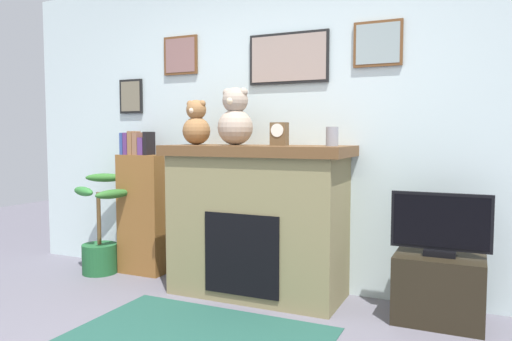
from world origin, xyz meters
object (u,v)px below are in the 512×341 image
at_px(fireplace, 258,220).
at_px(television, 441,225).
at_px(potted_plant, 100,240).
at_px(teddy_bear_brown, 196,125).
at_px(teddy_bear_cream, 235,119).
at_px(candle_jar, 332,136).
at_px(bookshelf, 140,209).
at_px(tv_stand, 439,289).
at_px(mantel_clock, 279,134).

xyz_separation_m(fireplace, television, (1.33, -0.01, 0.06)).
xyz_separation_m(potted_plant, teddy_bear_brown, (1.00, 0.04, 1.03)).
bearing_deg(potted_plant, teddy_bear_cream, 1.50).
distance_m(candle_jar, teddy_bear_cream, 0.79).
bearing_deg(teddy_bear_brown, bookshelf, 170.79).
height_order(bookshelf, television, bookshelf).
bearing_deg(tv_stand, teddy_bear_brown, -179.81).
bearing_deg(teddy_bear_cream, tv_stand, 0.24).
relative_size(television, candle_jar, 4.59).
bearing_deg(television, fireplace, 179.42).
xyz_separation_m(potted_plant, television, (2.87, 0.04, 0.35)).
bearing_deg(teddy_bear_brown, fireplace, 1.94).
bearing_deg(teddy_bear_brown, tv_stand, 0.19).
relative_size(potted_plant, candle_jar, 6.45).
height_order(television, mantel_clock, mantel_clock).
bearing_deg(teddy_bear_brown, mantel_clock, -0.07).
bearing_deg(television, potted_plant, -179.20).
distance_m(potted_plant, candle_jar, 2.33).
bearing_deg(fireplace, potted_plant, -178.00).
distance_m(television, candle_jar, 0.94).
bearing_deg(candle_jar, potted_plant, -179.03).
distance_m(tv_stand, teddy_bear_brown, 2.17).
distance_m(fireplace, mantel_clock, 0.69).
relative_size(television, mantel_clock, 3.66).
height_order(tv_stand, television, television).
height_order(fireplace, mantel_clock, mantel_clock).
height_order(bookshelf, tv_stand, bookshelf).
relative_size(bookshelf, television, 2.02).
relative_size(tv_stand, mantel_clock, 3.28).
distance_m(candle_jar, mantel_clock, 0.41).
bearing_deg(candle_jar, television, 0.33).
xyz_separation_m(candle_jar, teddy_bear_cream, (-0.77, -0.00, 0.13)).
relative_size(candle_jar, teddy_bear_brown, 0.38).
distance_m(bookshelf, teddy_bear_cream, 1.28).
bearing_deg(tv_stand, teddy_bear_cream, -179.76).
relative_size(teddy_bear_brown, teddy_bear_cream, 0.81).
bearing_deg(potted_plant, candle_jar, 0.97).
bearing_deg(teddy_bear_brown, television, 0.14).
height_order(teddy_bear_brown, teddy_bear_cream, teddy_bear_cream).
height_order(bookshelf, mantel_clock, mantel_clock).
bearing_deg(candle_jar, mantel_clock, -179.80).
distance_m(bookshelf, mantel_clock, 1.53).
relative_size(potted_plant, teddy_bear_brown, 2.46).
distance_m(bookshelf, tv_stand, 2.55).
height_order(fireplace, bookshelf, bookshelf).
height_order(fireplace, candle_jar, candle_jar).
xyz_separation_m(tv_stand, teddy_bear_cream, (-1.52, -0.01, 1.15)).
height_order(candle_jar, teddy_bear_brown, teddy_bear_brown).
bearing_deg(fireplace, candle_jar, -1.71).
bearing_deg(teddy_bear_cream, mantel_clock, -0.13).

